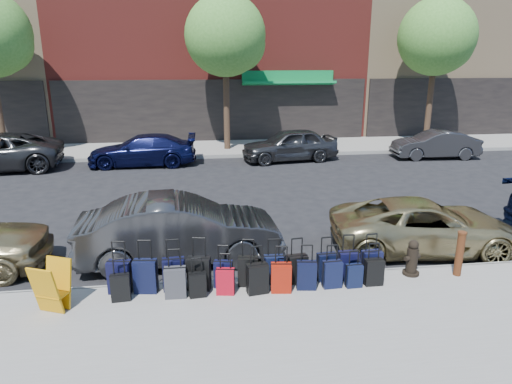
{
  "coord_description": "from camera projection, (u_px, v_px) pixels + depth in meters",
  "views": [
    {
      "loc": [
        -0.98,
        -13.01,
        4.55
      ],
      "look_at": [
        0.52,
        -1.5,
        1.11
      ],
      "focal_mm": 32.0,
      "sensor_mm": 36.0,
      "label": 1
    }
  ],
  "objects": [
    {
      "name": "ground",
      "position": [
        233.0,
        214.0,
        13.78
      ],
      "size": [
        120.0,
        120.0,
        0.0
      ],
      "primitive_type": "plane",
      "color": "black",
      "rests_on": "ground"
    },
    {
      "name": "sidewalk_near",
      "position": [
        264.0,
        337.0,
        7.58
      ],
      "size": [
        60.0,
        4.0,
        0.15
      ],
      "primitive_type": "cube",
      "color": "gray",
      "rests_on": "ground"
    },
    {
      "name": "sidewalk_far",
      "position": [
        217.0,
        148.0,
        23.27
      ],
      "size": [
        60.0,
        4.0,
        0.15
      ],
      "primitive_type": "cube",
      "color": "gray",
      "rests_on": "ground"
    },
    {
      "name": "curb_near",
      "position": [
        250.0,
        281.0,
        9.5
      ],
      "size": [
        60.0,
        0.08,
        0.15
      ],
      "primitive_type": "cube",
      "color": "gray",
      "rests_on": "ground"
    },
    {
      "name": "curb_far",
      "position": [
        219.0,
        157.0,
        21.35
      ],
      "size": [
        60.0,
        0.08,
        0.15
      ],
      "primitive_type": "cube",
      "color": "gray",
      "rests_on": "ground"
    },
    {
      "name": "tree_center",
      "position": [
        228.0,
        38.0,
        21.36
      ],
      "size": [
        3.8,
        3.8,
        7.27
      ],
      "color": "black",
      "rests_on": "sidewalk_far"
    },
    {
      "name": "tree_right",
      "position": [
        439.0,
        39.0,
        22.65
      ],
      "size": [
        3.8,
        3.8,
        7.27
      ],
      "color": "black",
      "rests_on": "sidewalk_far"
    },
    {
      "name": "suitcase_front_0",
      "position": [
        120.0,
        277.0,
        8.8
      ],
      "size": [
        0.47,
        0.3,
        1.05
      ],
      "rotation": [
        0.0,
        0.0,
        -0.16
      ],
      "color": "black",
      "rests_on": "sidewalk_near"
    },
    {
      "name": "suitcase_front_1",
      "position": [
        146.0,
        276.0,
        8.82
      ],
      "size": [
        0.47,
        0.3,
        1.06
      ],
      "rotation": [
        0.0,
        0.0,
        -0.13
      ],
      "color": "black",
      "rests_on": "sidewalk_near"
    },
    {
      "name": "suitcase_front_2",
      "position": [
        174.0,
        274.0,
        8.92
      ],
      "size": [
        0.44,
        0.26,
        1.03
      ],
      "rotation": [
        0.0,
        0.0,
        0.06
      ],
      "color": "black",
      "rests_on": "sidewalk_near"
    },
    {
      "name": "suitcase_front_3",
      "position": [
        199.0,
        273.0,
        8.93
      ],
      "size": [
        0.48,
        0.32,
        1.06
      ],
      "rotation": [
        0.0,
        0.0,
        -0.19
      ],
      "color": "black",
      "rests_on": "sidewalk_near"
    },
    {
      "name": "suitcase_front_4",
      "position": [
        223.0,
        274.0,
        9.04
      ],
      "size": [
        0.39,
        0.27,
        0.87
      ],
      "rotation": [
        0.0,
        0.0,
        -0.2
      ],
      "color": "black",
      "rests_on": "sidewalk_near"
    },
    {
      "name": "suitcase_front_5",
      "position": [
        248.0,
        271.0,
        9.09
      ],
      "size": [
        0.43,
        0.28,
        0.97
      ],
      "rotation": [
        0.0,
        0.0,
        -0.16
      ],
      "color": "black",
      "rests_on": "sidewalk_near"
    },
    {
      "name": "suitcase_front_6",
      "position": [
        274.0,
        269.0,
        9.2
      ],
      "size": [
        0.4,
        0.23,
        0.93
      ],
      "rotation": [
        0.0,
        0.0,
        -0.05
      ],
      "color": "black",
      "rests_on": "sidewalk_near"
    },
    {
      "name": "suitcase_front_7",
      "position": [
        297.0,
        269.0,
        9.2
      ],
      "size": [
        0.41,
        0.25,
        0.95
      ],
      "rotation": [
        0.0,
        0.0,
        0.1
      ],
      "color": "black",
      "rests_on": "sidewalk_near"
    },
    {
      "name": "suitcase_front_8",
      "position": [
        327.0,
        267.0,
        9.31
      ],
      "size": [
        0.4,
        0.24,
        0.93
      ],
      "rotation": [
        0.0,
        0.0,
        0.07
      ],
      "color": "black",
      "rests_on": "sidewalk_near"
    },
    {
      "name": "suitcase_front_9",
      "position": [
        348.0,
        265.0,
        9.35
      ],
      "size": [
        0.4,
        0.22,
        0.96
      ],
      "rotation": [
        0.0,
        0.0,
        -0.02
      ],
      "color": "black",
      "rests_on": "sidewalk_near"
    },
    {
      "name": "suitcase_front_10",
      "position": [
        371.0,
        265.0,
        9.37
      ],
      "size": [
        0.42,
        0.25,
        0.97
      ],
      "rotation": [
        0.0,
        0.0,
        0.09
      ],
      "color": "black",
      "rests_on": "sidewalk_near"
    },
    {
      "name": "suitcase_back_0",
      "position": [
        120.0,
        287.0,
        8.54
      ],
      "size": [
        0.36,
        0.23,
        0.83
      ],
      "rotation": [
        0.0,
        0.0,
        0.09
      ],
      "color": "black",
      "rests_on": "sidewalk_near"
    },
    {
      "name": "suitcase_back_2",
      "position": [
        175.0,
        282.0,
        8.65
      ],
      "size": [
        0.41,
        0.24,
        0.96
      ],
      "rotation": [
        0.0,
        0.0,
        -0.02
      ],
      "color": "#343438",
      "rests_on": "sidewalk_near"
    },
    {
      "name": "suitcase_back_3",
      "position": [
        197.0,
        285.0,
        8.67
      ],
      "size": [
        0.34,
        0.22,
        0.78
      ],
      "rotation": [
        0.0,
        0.0,
        0.1
      ],
      "color": "black",
      "rests_on": "sidewalk_near"
    },
    {
      "name": "suitcase_back_4",
      "position": [
        225.0,
        281.0,
        8.77
      ],
      "size": [
        0.37,
        0.25,
        0.82
      ],
      "rotation": [
        0.0,
        0.0,
        -0.16
      ],
      "color": "#A90A1C",
      "rests_on": "sidewalk_near"
    },
    {
      "name": "suitcase_back_5",
      "position": [
        257.0,
        279.0,
        8.79
      ],
      "size": [
        0.43,
        0.3,
        0.96
      ],
      "rotation": [
        0.0,
        0.0,
        0.16
      ],
      "color": "black",
      "rests_on": "sidewalk_near"
    },
    {
      "name": "suitcase_back_6",
      "position": [
        281.0,
        278.0,
        8.85
      ],
      "size": [
        0.42,
        0.27,
        0.93
      ],
      "rotation": [
        0.0,
        0.0,
        -0.13
      ],
      "color": "maroon",
      "rests_on": "sidewalk_near"
    },
    {
      "name": "suitcase_back_7",
      "position": [
        306.0,
        275.0,
        8.96
      ],
      "size": [
        0.41,
        0.27,
        0.91
      ],
      "rotation": [
        0.0,
        0.0,
        -0.14
      ],
      "color": "black",
      "rests_on": "sidewalk_near"
    },
    {
      "name": "suitcase_back_8",
      "position": [
        332.0,
        274.0,
        9.03
      ],
      "size": [
        0.38,
        0.23,
        0.88
      ],
      "rotation": [
        0.0,
        0.0,
        0.05
      ],
      "color": "black",
      "rests_on": "sidewalk_near"
    },
    {
      "name": "suitcase_back_9",
      "position": [
        354.0,
        276.0,
        9.04
      ],
      "size": [
        0.33,
        0.2,
        0.76
      ],
      "rotation": [
        0.0,
        0.0,
        0.04
      ],
      "color": "black",
      "rests_on": "sidewalk_near"
    },
    {
      "name": "suitcase_back_10",
      "position": [
        374.0,
        272.0,
        9.12
      ],
      "size": [
        0.37,
        0.22,
        0.88
      ],
      "rotation": [
        0.0,
        0.0,
        0.01
      ],
      "color": "black",
      "rests_on": "sidewalk_near"
    },
    {
      "name": "fire_hydrant",
      "position": [
        412.0,
        259.0,
        9.53
      ],
      "size": [
        0.4,
        0.35,
        0.77
      ],
      "rotation": [
        0.0,
        0.0,
        0.35
      ],
      "color": "black",
      "rests_on": "sidewalk_near"
    },
    {
      "name": "bollard",
      "position": [
        460.0,
        253.0,
        9.45
      ],
      "size": [
        0.18,
        0.18,
        0.97
      ],
      "color": "#38190C",
      "rests_on": "sidewalk_near"
    },
    {
      "name": "display_rack",
      "position": [
        52.0,
        287.0,
        8.14
      ],
      "size": [
        0.7,
        0.72,
        0.92
      ],
      "rotation": [
        0.0,
        0.0,
        -0.4
      ],
      "color": "orange",
      "rests_on": "sidewalk_near"
    },
    {
      "name": "car_near_1",
      "position": [
        180.0,
        230.0,
        10.41
      ],
      "size": [
        4.69,
        1.88,
        1.52
      ],
      "primitive_type": "imported",
      "rotation": [
        0.0,
        0.0,
        1.63
      ],
      "color": "#353638",
      "rests_on": "ground"
    },
    {
      "name": "car_near_2",
      "position": [
        425.0,
        226.0,
        11.06
      ],
      "size": [
        4.72,
        2.59,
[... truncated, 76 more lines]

